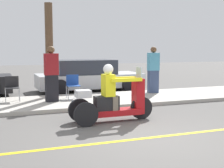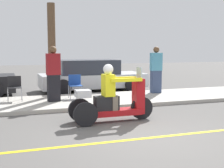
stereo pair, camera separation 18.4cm
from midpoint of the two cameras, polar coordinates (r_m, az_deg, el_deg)
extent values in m
plane|color=#565451|center=(6.67, 7.00, -9.84)|extent=(60.00, 60.00, 0.00)
cube|color=gold|center=(6.60, 5.63, -9.98)|extent=(24.00, 0.12, 0.01)
cube|color=#B2ADA3|center=(10.87, -3.78, -3.07)|extent=(28.00, 2.80, 0.12)
cylinder|color=black|center=(8.33, 6.08, -4.39)|extent=(0.60, 0.10, 0.60)
cylinder|color=black|center=(7.51, -4.16, -5.58)|extent=(0.60, 0.10, 0.60)
cylinder|color=black|center=(8.07, -5.25, -4.74)|extent=(0.60, 0.10, 0.60)
cube|color=#AD1419|center=(8.03, 0.66, -5.21)|extent=(1.52, 0.41, 0.15)
cube|color=black|center=(7.93, -0.37, -3.49)|extent=(0.61, 0.32, 0.36)
cube|color=#AD1419|center=(8.23, 5.48, -2.21)|extent=(0.24, 0.32, 0.92)
cube|color=silver|center=(8.17, 5.65, 2.04)|extent=(0.03, 0.29, 0.30)
cube|color=silver|center=(7.71, -4.66, -1.76)|extent=(0.36, 0.32, 0.18)
cube|color=yellow|center=(7.88, -0.03, -0.21)|extent=(0.26, 0.38, 0.55)
sphere|color=white|center=(7.84, -0.03, 2.73)|extent=(0.26, 0.26, 0.26)
cube|color=#726656|center=(7.88, 1.15, -3.55)|extent=(0.14, 0.14, 0.36)
cube|color=#726656|center=(8.10, 0.56, -3.27)|extent=(0.14, 0.14, 0.36)
cube|color=yellow|center=(7.82, 3.34, 0.75)|extent=(0.84, 0.09, 0.09)
cube|color=yellow|center=(8.19, 2.27, 1.02)|extent=(0.84, 0.09, 0.09)
cube|color=black|center=(10.48, -10.12, -0.74)|extent=(0.42, 0.30, 0.89)
cube|color=maroon|center=(10.41, -10.21, 3.60)|extent=(0.46, 0.30, 0.70)
sphere|color=brown|center=(10.40, -10.26, 6.19)|extent=(0.24, 0.24, 0.24)
cube|color=#38476B|center=(12.43, 8.43, 0.42)|extent=(0.40, 0.28, 0.88)
cube|color=#4C99B7|center=(12.37, 8.49, 4.06)|extent=(0.44, 0.28, 0.70)
sphere|color=brown|center=(12.36, 8.53, 6.23)|extent=(0.24, 0.24, 0.24)
cylinder|color=#A5A8AD|center=(10.67, -18.04, -2.04)|extent=(0.02, 0.02, 0.44)
cylinder|color=#A5A8AD|center=(10.68, -15.68, -1.95)|extent=(0.02, 0.02, 0.44)
cylinder|color=#A5A8AD|center=(11.11, -18.03, -1.71)|extent=(0.02, 0.02, 0.44)
cylinder|color=#A5A8AD|center=(11.11, -15.76, -1.63)|extent=(0.02, 0.02, 0.44)
cube|color=#232326|center=(10.86, -16.92, -0.63)|extent=(0.45, 0.45, 0.02)
cube|color=#232326|center=(11.06, -16.97, 0.44)|extent=(0.44, 0.04, 0.38)
cylinder|color=#A5A8AD|center=(10.79, -7.17, -1.67)|extent=(0.02, 0.02, 0.44)
cylinder|color=#A5A8AD|center=(10.86, -4.87, -1.59)|extent=(0.02, 0.02, 0.44)
cylinder|color=#A5A8AD|center=(11.23, -7.47, -1.35)|extent=(0.02, 0.02, 0.44)
cylinder|color=#A5A8AD|center=(11.29, -5.26, -1.28)|extent=(0.02, 0.02, 0.44)
cube|color=#1E479E|center=(11.01, -6.21, -0.28)|extent=(0.47, 0.47, 0.02)
cube|color=#1E479E|center=(11.21, -6.39, 0.76)|extent=(0.44, 0.06, 0.38)
cube|color=silver|center=(13.83, -3.19, 0.71)|extent=(4.58, 1.90, 0.58)
cube|color=#2D333D|center=(13.72, -4.13, 3.17)|extent=(2.52, 1.71, 0.62)
cylinder|color=black|center=(13.45, 4.04, -0.09)|extent=(0.64, 0.22, 0.64)
cylinder|color=black|center=(15.20, 1.22, 0.70)|extent=(0.64, 0.22, 0.64)
cylinder|color=black|center=(12.59, -8.52, -0.61)|extent=(0.64, 0.22, 0.64)
cylinder|color=black|center=(14.44, -9.93, 0.29)|extent=(0.64, 0.22, 0.64)
cylinder|color=brown|center=(11.56, -10.49, 6.09)|extent=(0.28, 0.28, 3.36)
camera|label=1|loc=(0.09, -89.33, 0.08)|focal=50.00mm
camera|label=2|loc=(0.09, 90.67, -0.08)|focal=50.00mm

